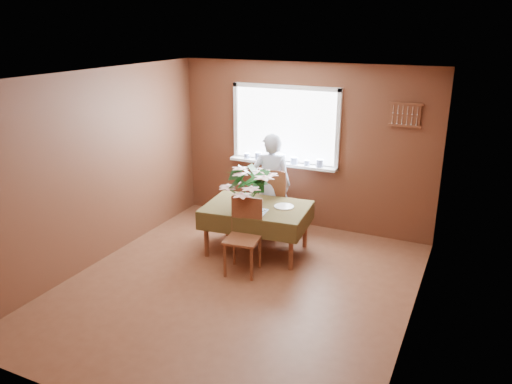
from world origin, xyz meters
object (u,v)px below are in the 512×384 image
at_px(dining_table, 257,211).
at_px(chair_far, 275,199).
at_px(chair_near, 244,232).
at_px(flower_bouquet, 248,185).
at_px(seated_woman, 271,185).

xyz_separation_m(dining_table, chair_far, (-0.02, 0.68, -0.04)).
distance_m(chair_far, chair_near, 1.23).
xyz_separation_m(dining_table, chair_near, (0.08, -0.55, -0.08)).
height_order(chair_near, flower_bouquet, flower_bouquet).
distance_m(dining_table, flower_bouquet, 0.48).
bearing_deg(dining_table, chair_far, 85.85).
distance_m(dining_table, seated_woman, 0.67).
xyz_separation_m(seated_woman, flower_bouquet, (0.04, -0.84, 0.25)).
relative_size(dining_table, seated_woman, 0.95).
height_order(dining_table, chair_far, chair_far).
relative_size(chair_near, flower_bouquet, 1.50).
xyz_separation_m(chair_far, seated_woman, (-0.05, -0.04, 0.22)).
height_order(seated_woman, flower_bouquet, seated_woman).
distance_m(dining_table, chair_far, 0.68).
bearing_deg(flower_bouquet, dining_table, 83.48).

